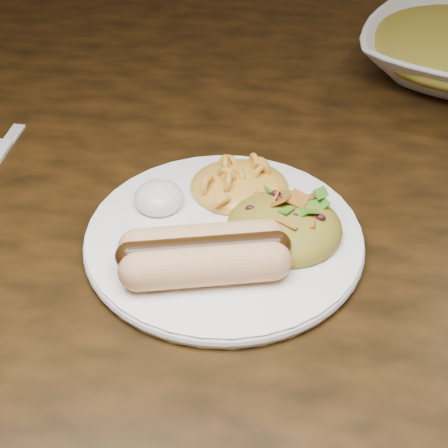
# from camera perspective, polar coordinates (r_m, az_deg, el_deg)

# --- Properties ---
(table) EXTENTS (1.60, 0.90, 0.75)m
(table) POSITION_cam_1_polar(r_m,az_deg,el_deg) (0.79, 0.29, 0.84)
(table) COLOR #3C230B
(table) RESTS_ON floor
(plate) EXTENTS (0.28, 0.28, 0.01)m
(plate) POSITION_cam_1_polar(r_m,az_deg,el_deg) (0.61, 0.00, -1.19)
(plate) COLOR white
(plate) RESTS_ON table
(hotdog) EXTENTS (0.12, 0.09, 0.03)m
(hotdog) POSITION_cam_1_polar(r_m,az_deg,el_deg) (0.56, -1.68, -2.46)
(hotdog) COLOR #E79B63
(hotdog) RESTS_ON plate
(mac_and_cheese) EXTENTS (0.11, 0.11, 0.04)m
(mac_and_cheese) POSITION_cam_1_polar(r_m,az_deg,el_deg) (0.64, 1.30, 4.10)
(mac_and_cheese) COLOR gold
(mac_and_cheese) RESTS_ON plate
(sour_cream) EXTENTS (0.06, 0.06, 0.03)m
(sour_cream) POSITION_cam_1_polar(r_m,az_deg,el_deg) (0.63, -5.47, 2.60)
(sour_cream) COLOR white
(sour_cream) RESTS_ON plate
(taco_salad) EXTENTS (0.10, 0.10, 0.04)m
(taco_salad) POSITION_cam_1_polar(r_m,az_deg,el_deg) (0.59, 5.09, 0.49)
(taco_salad) COLOR #B66B29
(taco_salad) RESTS_ON plate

